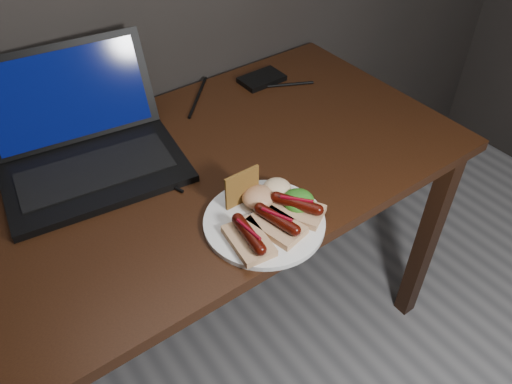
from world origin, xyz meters
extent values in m
cube|color=black|center=(0.00, 1.38, 0.73)|extent=(1.40, 0.70, 0.03)
cube|color=black|center=(0.65, 1.08, 0.36)|extent=(0.05, 0.05, 0.72)
cube|color=black|center=(0.65, 1.68, 0.36)|extent=(0.05, 0.05, 0.72)
cube|color=black|center=(-0.18, 1.49, 0.76)|extent=(0.45, 0.32, 0.02)
cube|color=black|center=(-0.18, 1.49, 0.77)|extent=(0.37, 0.19, 0.00)
cube|color=black|center=(-0.15, 1.67, 0.88)|extent=(0.42, 0.15, 0.23)
cube|color=#080852|center=(-0.15, 1.67, 0.88)|extent=(0.38, 0.12, 0.20)
cube|color=black|center=(0.40, 1.62, 0.76)|extent=(0.13, 0.08, 0.02)
cylinder|color=black|center=(-0.07, 1.41, 0.75)|extent=(0.07, 0.17, 0.01)
cylinder|color=black|center=(0.20, 1.65, 0.75)|extent=(0.16, 0.16, 0.01)
cylinder|color=black|center=(0.46, 1.55, 0.75)|extent=(0.13, 0.07, 0.01)
cylinder|color=silver|center=(0.05, 1.13, 0.76)|extent=(0.28, 0.28, 0.01)
cube|color=tan|center=(-0.01, 1.10, 0.77)|extent=(0.08, 0.12, 0.02)
cylinder|color=#470C04|center=(-0.01, 1.10, 0.79)|extent=(0.04, 0.10, 0.02)
sphere|color=#470C04|center=(-0.02, 1.05, 0.79)|extent=(0.02, 0.02, 0.02)
sphere|color=#470C04|center=(-0.01, 1.15, 0.79)|extent=(0.03, 0.02, 0.02)
cylinder|color=#690510|center=(-0.01, 1.10, 0.80)|extent=(0.01, 0.07, 0.01)
cube|color=tan|center=(0.06, 1.10, 0.77)|extent=(0.09, 0.13, 0.02)
cylinder|color=#470C04|center=(0.06, 1.10, 0.79)|extent=(0.04, 0.10, 0.02)
sphere|color=#470C04|center=(0.07, 1.05, 0.79)|extent=(0.02, 0.02, 0.02)
sphere|color=#470C04|center=(0.05, 1.14, 0.79)|extent=(0.02, 0.02, 0.02)
cylinder|color=#690510|center=(0.06, 1.10, 0.80)|extent=(0.04, 0.07, 0.01)
cube|color=tan|center=(0.12, 1.11, 0.77)|extent=(0.12, 0.13, 0.02)
cylinder|color=#470C04|center=(0.12, 1.11, 0.79)|extent=(0.07, 0.10, 0.02)
sphere|color=#470C04|center=(0.14, 1.07, 0.79)|extent=(0.03, 0.02, 0.02)
sphere|color=#470C04|center=(0.09, 1.15, 0.79)|extent=(0.02, 0.02, 0.02)
cylinder|color=#690510|center=(0.12, 1.11, 0.80)|extent=(0.05, 0.06, 0.01)
cube|color=olive|center=(0.05, 1.21, 0.80)|extent=(0.09, 0.01, 0.08)
ellipsoid|color=#1B5A12|center=(0.13, 1.12, 0.78)|extent=(0.07, 0.07, 0.04)
ellipsoid|color=#A92E10|center=(0.07, 1.18, 0.78)|extent=(0.07, 0.07, 0.04)
ellipsoid|color=silver|center=(0.12, 1.18, 0.78)|extent=(0.06, 0.06, 0.04)
camera|label=1|loc=(-0.40, 0.54, 1.52)|focal=35.00mm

